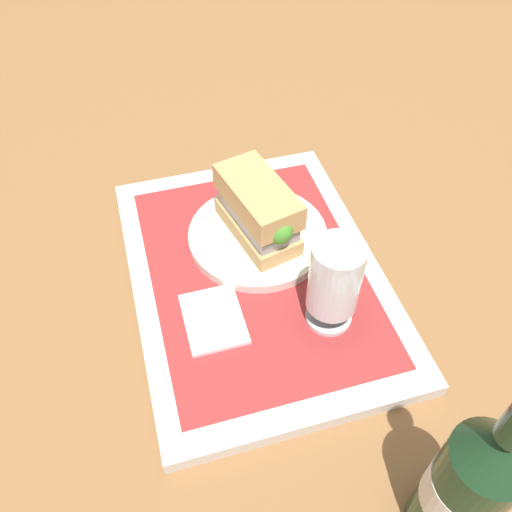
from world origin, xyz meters
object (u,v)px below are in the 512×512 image
plate (258,236)px  beer_glass (334,283)px  sandwich (259,211)px  beer_bottle (468,485)px

plate → beer_glass: beer_glass is taller
plate → beer_glass: bearing=17.2°
plate → sandwich: bearing=13.2°
sandwich → beer_glass: bearing=4.1°
beer_bottle → sandwich: bearing=-170.2°
plate → beer_bottle: beer_bottle is taller
sandwich → beer_bottle: beer_bottle is taller
beer_glass → beer_bottle: size_ratio=0.47×
plate → sandwich: 0.05m
plate → beer_glass: (0.15, 0.05, 0.06)m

